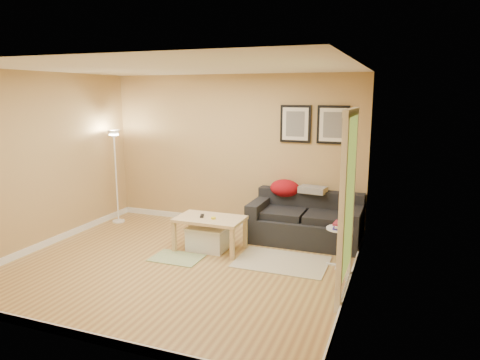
{
  "coord_description": "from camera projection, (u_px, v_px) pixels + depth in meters",
  "views": [
    {
      "loc": [
        2.76,
        -4.97,
        2.29
      ],
      "look_at": [
        0.55,
        0.85,
        1.05
      ],
      "focal_mm": 32.83,
      "sensor_mm": 36.0,
      "label": 1
    }
  ],
  "objects": [
    {
      "name": "floor",
      "position": [
        180.0,
        264.0,
        5.97
      ],
      "size": [
        4.5,
        4.5,
        0.0
      ],
      "primitive_type": "plane",
      "color": "tan",
      "rests_on": "ground"
    },
    {
      "name": "ceiling",
      "position": [
        175.0,
        68.0,
        5.46
      ],
      "size": [
        4.5,
        4.5,
        0.0
      ],
      "primitive_type": "plane",
      "rotation": [
        3.14,
        0.0,
        0.0
      ],
      "color": "white",
      "rests_on": "wall_back"
    },
    {
      "name": "wall_back",
      "position": [
        234.0,
        151.0,
        7.55
      ],
      "size": [
        4.5,
        0.0,
        4.5
      ],
      "primitive_type": "plane",
      "rotation": [
        1.57,
        0.0,
        0.0
      ],
      "color": "tan",
      "rests_on": "ground"
    },
    {
      "name": "wall_front",
      "position": [
        68.0,
        207.0,
        3.88
      ],
      "size": [
        4.5,
        0.0,
        4.5
      ],
      "primitive_type": "plane",
      "rotation": [
        -1.57,
        0.0,
        0.0
      ],
      "color": "tan",
      "rests_on": "ground"
    },
    {
      "name": "wall_left",
      "position": [
        43.0,
        161.0,
        6.5
      ],
      "size": [
        0.0,
        4.0,
        4.0
      ],
      "primitive_type": "plane",
      "rotation": [
        1.57,
        0.0,
        1.57
      ],
      "color": "tan",
      "rests_on": "ground"
    },
    {
      "name": "wall_right",
      "position": [
        354.0,
        182.0,
        4.93
      ],
      "size": [
        0.0,
        4.0,
        4.0
      ],
      "primitive_type": "plane",
      "rotation": [
        1.57,
        0.0,
        -1.57
      ],
      "color": "tan",
      "rests_on": "ground"
    },
    {
      "name": "baseboard_back",
      "position": [
        234.0,
        221.0,
        7.78
      ],
      "size": [
        4.5,
        0.02,
        0.1
      ],
      "primitive_type": "cube",
      "color": "white",
      "rests_on": "ground"
    },
    {
      "name": "baseboard_front",
      "position": [
        79.0,
        335.0,
        4.13
      ],
      "size": [
        4.5,
        0.02,
        0.1
      ],
      "primitive_type": "cube",
      "color": "white",
      "rests_on": "ground"
    },
    {
      "name": "baseboard_left",
      "position": [
        51.0,
        241.0,
        6.74
      ],
      "size": [
        0.02,
        4.0,
        0.1
      ],
      "primitive_type": "cube",
      "color": "white",
      "rests_on": "ground"
    },
    {
      "name": "baseboard_right",
      "position": [
        348.0,
        286.0,
        5.18
      ],
      "size": [
        0.02,
        4.0,
        0.1
      ],
      "primitive_type": "cube",
      "color": "white",
      "rests_on": "ground"
    },
    {
      "name": "sofa",
      "position": [
        305.0,
        218.0,
        6.82
      ],
      "size": [
        1.7,
        0.9,
        0.75
      ],
      "primitive_type": null,
      "color": "black",
      "rests_on": "ground"
    },
    {
      "name": "red_throw",
      "position": [
        285.0,
        188.0,
        7.12
      ],
      "size": [
        0.48,
        0.36,
        0.28
      ],
      "primitive_type": null,
      "color": "maroon",
      "rests_on": "sofa"
    },
    {
      "name": "plaid_throw",
      "position": [
        313.0,
        190.0,
        6.96
      ],
      "size": [
        0.45,
        0.32,
        0.1
      ],
      "primitive_type": null,
      "rotation": [
        0.0,
        0.0,
        -0.14
      ],
      "color": "tan",
      "rests_on": "sofa"
    },
    {
      "name": "framed_print_left",
      "position": [
        296.0,
        124.0,
        7.05
      ],
      "size": [
        0.5,
        0.04,
        0.6
      ],
      "primitive_type": null,
      "color": "black",
      "rests_on": "wall_back"
    },
    {
      "name": "framed_print_right",
      "position": [
        333.0,
        125.0,
        6.84
      ],
      "size": [
        0.5,
        0.04,
        0.6
      ],
      "primitive_type": null,
      "color": "black",
      "rests_on": "wall_back"
    },
    {
      "name": "area_rug",
      "position": [
        282.0,
        262.0,
        6.03
      ],
      "size": [
        1.25,
        0.85,
        0.01
      ],
      "primitive_type": "cube",
      "color": "#BDB495",
      "rests_on": "ground"
    },
    {
      "name": "green_runner",
      "position": [
        177.0,
        258.0,
        6.18
      ],
      "size": [
        0.7,
        0.5,
        0.01
      ],
      "primitive_type": "cube",
      "color": "#668C4C",
      "rests_on": "ground"
    },
    {
      "name": "coffee_table",
      "position": [
        210.0,
        234.0,
        6.47
      ],
      "size": [
        1.03,
        0.67,
        0.49
      ],
      "primitive_type": null,
      "rotation": [
        0.0,
        0.0,
        0.07
      ],
      "color": "#DAB885",
      "rests_on": "ground"
    },
    {
      "name": "remote_control",
      "position": [
        202.0,
        216.0,
        6.48
      ],
      "size": [
        0.1,
        0.17,
        0.02
      ],
      "primitive_type": "cube",
      "rotation": [
        0.0,
        0.0,
        0.37
      ],
      "color": "black",
      "rests_on": "coffee_table"
    },
    {
      "name": "tape_roll",
      "position": [
        213.0,
        218.0,
        6.34
      ],
      "size": [
        0.07,
        0.07,
        0.03
      ],
      "primitive_type": "cylinder",
      "color": "yellow",
      "rests_on": "coffee_table"
    },
    {
      "name": "storage_bin",
      "position": [
        208.0,
        238.0,
        6.49
      ],
      "size": [
        0.58,
        0.42,
        0.36
      ],
      "primitive_type": null,
      "color": "white",
      "rests_on": "ground"
    },
    {
      "name": "side_table",
      "position": [
        339.0,
        247.0,
        5.85
      ],
      "size": [
        0.35,
        0.35,
        0.54
      ],
      "primitive_type": null,
      "color": "white",
      "rests_on": "ground"
    },
    {
      "name": "book_stack",
      "position": [
        341.0,
        225.0,
        5.78
      ],
      "size": [
        0.24,
        0.28,
        0.08
      ],
      "primitive_type": null,
      "rotation": [
        0.0,
        0.0,
        -0.23
      ],
      "color": "navy",
      "rests_on": "side_table"
    },
    {
      "name": "floor_lamp",
      "position": [
        116.0,
        179.0,
        7.77
      ],
      "size": [
        0.22,
        0.22,
        1.67
      ],
      "primitive_type": null,
      "color": "white",
      "rests_on": "ground"
    },
    {
      "name": "doorway",
      "position": [
        347.0,
        209.0,
        4.87
      ],
      "size": [
        0.12,
        1.01,
        2.13
      ],
      "primitive_type": null,
      "color": "white",
      "rests_on": "ground"
    }
  ]
}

